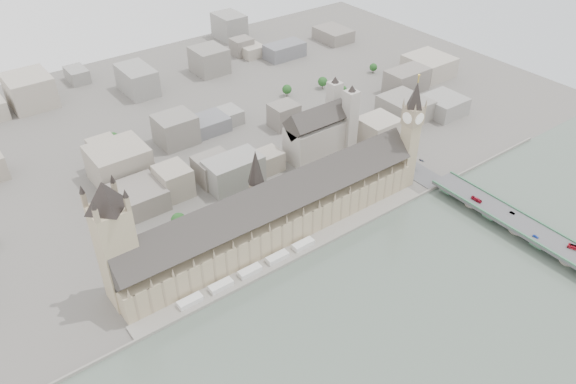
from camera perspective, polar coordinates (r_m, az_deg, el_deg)
ground at (r=442.88m, az=-0.03°, el=-5.76°), size 900.00×900.00×0.00m
embankment_wall at (r=433.03m, az=1.16°, el=-6.66°), size 600.00×1.50×3.00m
river_terrace at (r=437.75m, az=0.56°, el=-6.18°), size 270.00×15.00×2.00m
terrace_tents at (r=419.37m, az=-3.88°, el=-8.01°), size 118.00×7.00×4.00m
palace_of_westminster at (r=440.66m, az=-1.57°, el=-2.18°), size 265.00×40.73×55.44m
elizabeth_tower at (r=493.44m, az=12.42°, el=6.37°), size 17.00×17.00×107.50m
victoria_tower at (r=384.40m, az=-17.24°, el=-4.50°), size 30.00×30.00×100.00m
central_tower at (r=419.65m, az=-3.26°, el=1.54°), size 13.00×13.00×48.00m
westminster_bridge at (r=494.78m, az=21.59°, el=-2.84°), size 25.00×325.00×10.25m
bridge_parapets at (r=477.15m, az=26.02°, el=-4.90°), size 25.00×235.00×1.15m
westminster_abbey at (r=545.75m, az=3.35°, el=6.23°), size 68.00×36.00×64.00m
city_skyline_inland at (r=612.83m, az=-14.02°, el=8.04°), size 720.00×360.00×38.00m
park_trees at (r=472.66m, az=-5.37°, el=-1.66°), size 110.00×30.00×15.00m
red_bus_north at (r=499.87m, az=18.59°, el=-0.72°), size 2.52×9.76×2.70m
red_bus_south at (r=478.00m, az=27.24°, el=-5.06°), size 7.21×12.41×3.41m
car_blue at (r=477.35m, az=23.85°, el=-4.15°), size 2.68×5.01×1.62m
car_silver at (r=495.57m, az=21.82°, el=-1.98°), size 2.30×4.61×1.45m
car_approach at (r=540.10m, az=13.44°, el=3.14°), size 2.92×5.36×1.48m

